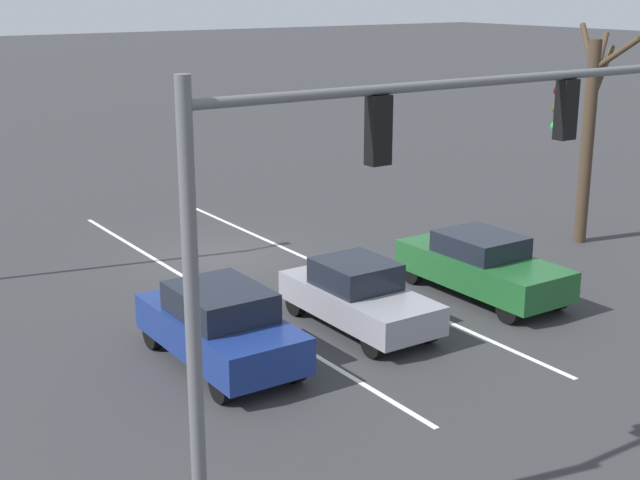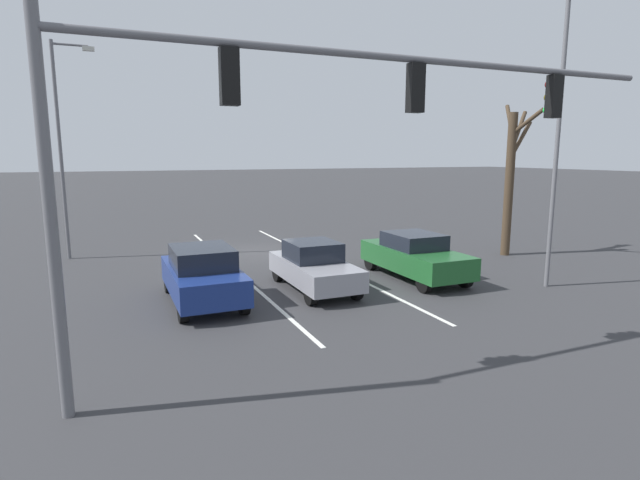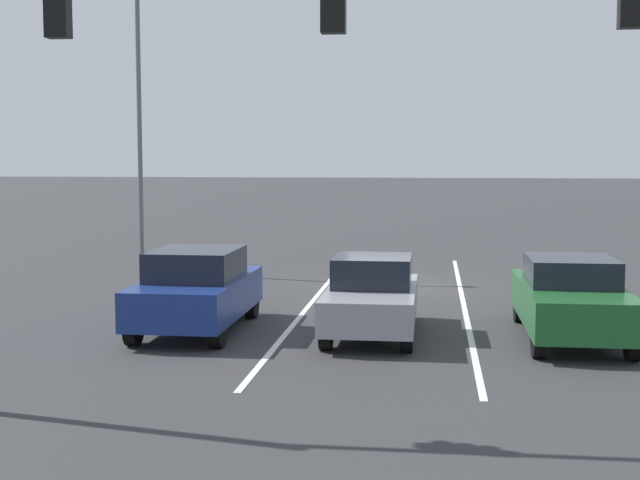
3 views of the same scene
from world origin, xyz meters
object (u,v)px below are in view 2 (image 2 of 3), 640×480
at_px(bare_tree_near, 511,173).
at_px(car_darkgreen_leftlane_front, 415,255).
at_px(street_lamp_right_shoulder, 63,138).
at_px(street_lamp_left_shoulder, 554,118).
at_px(traffic_signal_gantry, 310,116).
at_px(car_gray_midlane_front, 314,266).
at_px(car_navy_rightlane_front, 203,274).

bearing_deg(bare_tree_near, car_darkgreen_leftlane_front, 17.89).
bearing_deg(street_lamp_right_shoulder, street_lamp_left_shoulder, 142.24).
relative_size(traffic_signal_gantry, street_lamp_left_shoulder, 1.37).
bearing_deg(street_lamp_right_shoulder, car_darkgreen_leftlane_front, 143.02).
bearing_deg(street_lamp_left_shoulder, car_darkgreen_leftlane_front, -40.41).
relative_size(car_gray_midlane_front, bare_tree_near, 0.64).
height_order(car_darkgreen_leftlane_front, car_navy_rightlane_front, car_navy_rightlane_front).
distance_m(car_navy_rightlane_front, traffic_signal_gantry, 7.02).
xyz_separation_m(traffic_signal_gantry, bare_tree_near, (-12.23, -7.60, -1.49)).
xyz_separation_m(car_gray_midlane_front, street_lamp_left_shoulder, (-6.95, 2.65, 4.62)).
distance_m(car_gray_midlane_front, bare_tree_near, 10.40).
distance_m(car_darkgreen_leftlane_front, street_lamp_right_shoulder, 14.58).
bearing_deg(car_darkgreen_leftlane_front, bare_tree_near, -162.11).
relative_size(car_darkgreen_leftlane_front, bare_tree_near, 0.72).
xyz_separation_m(traffic_signal_gantry, street_lamp_right_shoulder, (4.96, -14.07, -0.07)).
bearing_deg(car_navy_rightlane_front, traffic_signal_gantry, 101.42).
bearing_deg(street_lamp_left_shoulder, street_lamp_right_shoulder, -37.76).
distance_m(car_navy_rightlane_front, street_lamp_left_shoulder, 11.70).
xyz_separation_m(car_darkgreen_leftlane_front, street_lamp_left_shoulder, (-3.14, 2.67, 4.58)).
bearing_deg(car_gray_midlane_front, car_darkgreen_leftlane_front, -179.60).
bearing_deg(street_lamp_right_shoulder, car_gray_midlane_front, 131.09).
bearing_deg(car_darkgreen_leftlane_front, car_navy_rightlane_front, 0.73).
relative_size(street_lamp_right_shoulder, street_lamp_left_shoulder, 0.92).
relative_size(car_navy_rightlane_front, street_lamp_left_shoulder, 0.45).
bearing_deg(bare_tree_near, traffic_signal_gantry, 31.85).
xyz_separation_m(car_navy_rightlane_front, bare_tree_near, (-13.36, -2.04, 2.64)).
xyz_separation_m(car_navy_rightlane_front, car_gray_midlane_front, (-3.52, -0.07, -0.08)).
height_order(car_gray_midlane_front, street_lamp_right_shoulder, street_lamp_right_shoulder).
relative_size(car_gray_midlane_front, traffic_signal_gantry, 0.32).
height_order(traffic_signal_gantry, street_lamp_left_shoulder, street_lamp_left_shoulder).
xyz_separation_m(car_navy_rightlane_front, traffic_signal_gantry, (-1.12, 5.56, 4.13)).
height_order(car_darkgreen_leftlane_front, street_lamp_right_shoulder, street_lamp_right_shoulder).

